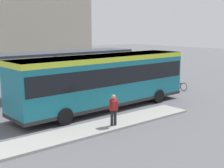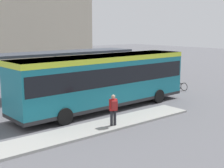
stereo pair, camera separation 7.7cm
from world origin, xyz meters
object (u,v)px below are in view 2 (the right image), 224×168
bicycle_yellow (159,83)px  bicycle_orange (165,84)px  city_bus (105,78)px  bicycle_white (173,84)px  bicycle_black (180,86)px  pedestrian_waiting (113,108)px

bicycle_yellow → bicycle_orange: bearing=0.2°
city_bus → bicycle_white: size_ratio=7.05×
bicycle_black → bicycle_white: (-0.02, 0.66, 0.03)m
city_bus → pedestrian_waiting: (-2.03, -3.31, -0.92)m
pedestrian_waiting → bicycle_yellow: size_ratio=0.93×
bicycle_white → bicycle_yellow: (-0.26, 1.32, -0.00)m
pedestrian_waiting → bicycle_black: bearing=-46.5°
bicycle_black → city_bus: bearing=-85.0°
bicycle_black → bicycle_orange: 1.34m
bicycle_white → city_bus: bearing=101.6°
bicycle_yellow → pedestrian_waiting: bearing=-61.7°
bicycle_white → bicycle_yellow: bicycle_white is taller
pedestrian_waiting → bicycle_white: bearing=-43.4°
bicycle_orange → bicycle_white: bearing=20.0°
pedestrian_waiting → bicycle_white: (10.47, 4.84, -0.66)m
bicycle_black → bicycle_orange: bearing=-170.6°
bicycle_black → bicycle_orange: bicycle_orange is taller
bicycle_black → bicycle_yellow: (-0.27, 1.98, 0.03)m
pedestrian_waiting → city_bus: bearing=-9.7°
bicycle_white → bicycle_orange: 0.70m
pedestrian_waiting → bicycle_yellow: bearing=-37.1°
bicycle_orange → city_bus: bearing=-73.7°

